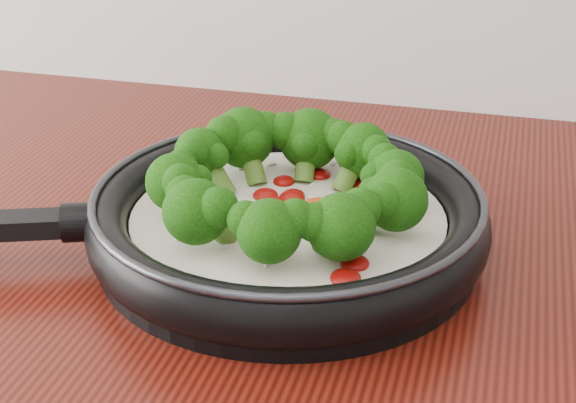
# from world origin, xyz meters

# --- Properties ---
(skillet) EXTENTS (0.60, 0.47, 0.11)m
(skillet) POSITION_xyz_m (-0.09, 1.08, 0.94)
(skillet) COLOR black
(skillet) RESTS_ON counter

